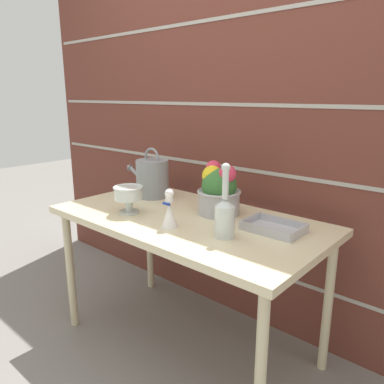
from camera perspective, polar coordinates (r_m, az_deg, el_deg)
name	(u,v)px	position (r m, az deg, el deg)	size (l,w,h in m)	color
ground_plane	(188,344)	(2.23, -0.67, -22.10)	(12.00, 12.00, 0.00)	gray
brick_wall	(244,137)	(2.19, 7.88, 8.35)	(3.60, 0.08, 2.20)	brown
patio_table	(187,229)	(1.91, -0.73, -5.62)	(1.38, 0.74, 0.74)	beige
watering_can	(152,178)	(2.24, -6.11, 2.16)	(0.34, 0.19, 0.29)	gray
crystal_pedestal_bowl	(128,195)	(1.94, -9.66, -0.41)	(0.15, 0.15, 0.14)	silver
flower_planter	(219,190)	(1.90, 4.08, 0.26)	(0.22, 0.22, 0.27)	#ADADB2
glass_decanter	(225,214)	(1.59, 5.02, -3.35)	(0.09, 0.09, 0.32)	silver
figurine_vase	(170,212)	(1.72, -3.45, -3.04)	(0.08, 0.08, 0.18)	white
wire_tray	(273,228)	(1.73, 12.31, -5.44)	(0.26, 0.18, 0.04)	#B7B7BC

